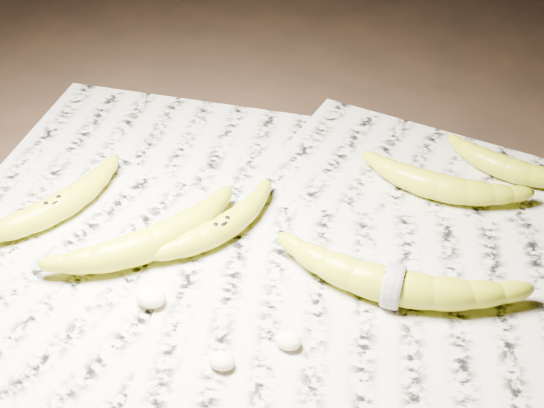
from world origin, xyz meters
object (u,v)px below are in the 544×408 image
(banana_left_b, at_px, (152,240))
(banana_upper_a, at_px, (439,184))
(banana_center, at_px, (221,227))
(banana_left_a, at_px, (53,207))
(banana_upper_b, at_px, (508,166))
(banana_taped, at_px, (393,284))

(banana_left_b, relative_size, banana_upper_a, 1.12)
(banana_left_b, height_order, banana_center, banana_left_b)
(banana_left_a, relative_size, banana_upper_b, 1.28)
(banana_left_b, bearing_deg, banana_center, -13.24)
(banana_upper_b, bearing_deg, banana_center, -129.25)
(banana_left_a, bearing_deg, banana_left_b, -70.68)
(banana_left_b, height_order, banana_upper_b, banana_left_b)
(banana_taped, bearing_deg, banana_left_a, 179.20)
(banana_center, height_order, banana_upper_a, banana_upper_a)
(banana_taped, relative_size, banana_upper_b, 1.58)
(banana_upper_b, bearing_deg, banana_left_b, -128.98)
(banana_left_b, distance_m, banana_upper_b, 0.47)
(banana_left_a, relative_size, banana_left_b, 0.96)
(banana_left_b, bearing_deg, banana_taped, -47.39)
(banana_center, distance_m, banana_upper_b, 0.39)
(banana_left_a, distance_m, banana_center, 0.21)
(banana_taped, bearing_deg, banana_upper_b, 68.50)
(banana_left_a, bearing_deg, banana_center, -54.42)
(banana_left_a, bearing_deg, banana_taped, -63.13)
(banana_upper_a, height_order, banana_upper_b, banana_upper_a)
(banana_left_a, distance_m, banana_left_b, 0.14)
(banana_left_b, xyz_separation_m, banana_taped, (0.28, 0.01, 0.00))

